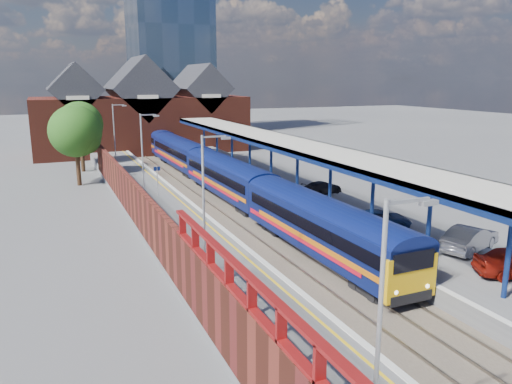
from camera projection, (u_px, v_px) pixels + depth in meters
ground at (196, 188)px, 49.45m from camera, size 240.00×240.00×0.00m
ballast_bed at (230, 212)px, 40.47m from camera, size 6.00×76.00×0.06m
rails at (230, 211)px, 40.45m from camera, size 4.51×76.00×0.14m
left_platform at (163, 214)px, 38.27m from camera, size 5.00×76.00×1.00m
right_platform at (296, 200)px, 42.66m from camera, size 6.00×76.00×1.00m
coping_left at (193, 204)px, 39.05m from camera, size 0.30×76.00×0.05m
coping_right at (266, 197)px, 41.46m from camera, size 0.30×76.00×0.05m
yellow_line at (185, 205)px, 38.82m from camera, size 0.14×76.00×0.01m
train at (201, 162)px, 52.08m from camera, size 3.03×65.94×3.45m
canopy at (281, 142)px, 43.16m from camera, size 4.50×52.00×4.48m
lamp_post_a at (384, 322)px, 11.83m from camera, size 1.48×0.18×7.00m
lamp_post_b at (206, 196)px, 24.38m from camera, size 1.48×0.18×7.00m
lamp_post_c at (144, 153)px, 38.73m from camera, size 1.48×0.18×7.00m
lamp_post_d at (116, 133)px, 53.08m from camera, size 1.48×0.18×7.00m
platform_sign at (157, 176)px, 41.56m from camera, size 0.55×0.08×2.50m
brick_wall at (144, 213)px, 31.04m from camera, size 0.35×50.00×3.86m
station_building at (141, 114)px, 73.35m from camera, size 30.00×12.12×13.78m
glass_tower at (169, 26)px, 93.63m from camera, size 14.20×14.20×40.30m
tree_near at (77, 133)px, 49.60m from camera, size 5.20×5.20×8.10m
tree_far at (81, 126)px, 57.16m from camera, size 5.20×5.20×8.10m
parked_car_silver at (470, 238)px, 28.42m from camera, size 4.68×2.96×1.46m
parked_car_dark at (322, 188)px, 42.37m from camera, size 4.10×2.50×1.11m
parked_car_blue at (380, 219)px, 32.92m from camera, size 4.55×3.49×1.15m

